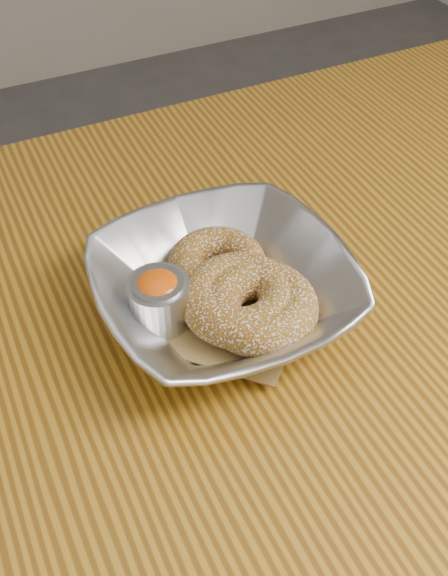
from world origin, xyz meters
name	(u,v)px	position (x,y,z in m)	size (l,w,h in m)	color
table	(207,417)	(0.00, 0.00, 0.65)	(1.20, 0.80, 0.75)	#8D5D15
serving_bowl	(224,290)	(0.04, 0.04, 0.78)	(0.23, 0.23, 0.06)	#B6B8BD
parchment	(224,304)	(0.04, 0.04, 0.76)	(0.14, 0.14, 0.00)	olive
donut_back	(217,264)	(0.05, 0.07, 0.78)	(0.09, 0.09, 0.03)	#915E1C
donut_front	(240,299)	(0.04, 0.02, 0.78)	(0.11, 0.11, 0.04)	#915E1C
donut_extra	(259,307)	(0.05, 0.01, 0.78)	(0.10, 0.10, 0.04)	#915E1C
ramekin	(159,299)	(-0.02, 0.05, 0.78)	(0.06, 0.06, 0.05)	#B6B8BD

